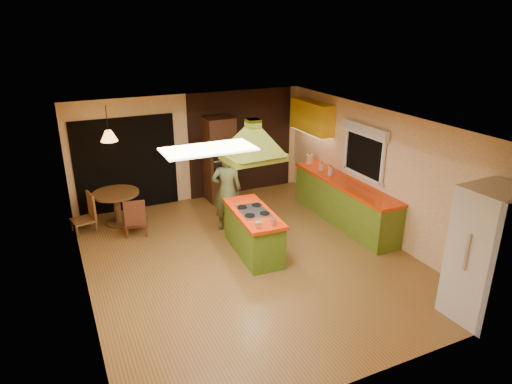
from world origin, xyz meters
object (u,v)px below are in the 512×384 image
man (227,191)px  wall_oven (220,159)px  refrigerator (487,255)px  canister_large (310,159)px  kitchen_island (253,232)px  dining_table (117,202)px

man → wall_oven: wall_oven is taller
refrigerator → canister_large: bearing=86.1°
wall_oven → kitchen_island: bearing=-99.6°
kitchen_island → canister_large: canister_large is taller
kitchen_island → refrigerator: 3.82m
wall_oven → dining_table: size_ratio=2.09×
man → dining_table: 2.34m
man → wall_oven: bearing=-89.4°
kitchen_island → canister_large: (2.23, 1.76, 0.61)m
wall_oven → refrigerator: bearing=-74.7°
man → dining_table: size_ratio=1.76×
kitchen_island → dining_table: (-2.05, 2.35, 0.08)m
kitchen_island → wall_oven: 2.85m
kitchen_island → dining_table: size_ratio=1.78×
kitchen_island → refrigerator: (2.16, -3.11, 0.57)m
dining_table → man: bearing=-30.5°
dining_table → canister_large: (4.28, -0.59, 0.54)m
wall_oven → dining_table: 2.54m
kitchen_island → man: 1.24m
refrigerator → canister_large: size_ratio=8.83×
kitchen_island → refrigerator: size_ratio=0.85×
refrigerator → canister_large: (0.07, 4.87, 0.04)m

